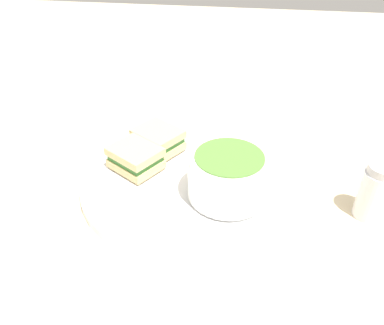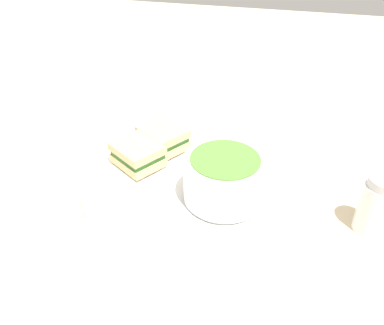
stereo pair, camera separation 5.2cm
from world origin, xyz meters
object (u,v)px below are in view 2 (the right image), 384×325
object	(u,v)px
salt_shaker	(376,205)
sandwich_half_near	(163,138)
soup_bowl	(224,178)
sandwich_half_far	(138,153)
spoon	(239,143)

from	to	relation	value
salt_shaker	sandwich_half_near	bearing A→B (deg)	-105.92
soup_bowl	salt_shaker	size ratio (longest dim) A/B	1.33
sandwich_half_near	sandwich_half_far	xyz separation A→B (m)	(0.06, -0.02, 0.00)
soup_bowl	salt_shaker	bearing A→B (deg)	92.84
spoon	soup_bowl	bearing A→B (deg)	153.73
spoon	sandwich_half_near	world-z (taller)	sandwich_half_near
spoon	salt_shaker	size ratio (longest dim) A/B	1.32
spoon	sandwich_half_near	distance (m)	0.13
soup_bowl	salt_shaker	world-z (taller)	soup_bowl
soup_bowl	sandwich_half_near	world-z (taller)	soup_bowl
sandwich_half_near	salt_shaker	size ratio (longest dim) A/B	1.12
sandwich_half_far	salt_shaker	xyz separation A→B (m)	(0.04, 0.35, 0.00)
sandwich_half_far	salt_shaker	bearing A→B (deg)	83.91
spoon	salt_shaker	distance (m)	0.24
sandwich_half_near	spoon	bearing A→B (deg)	108.12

